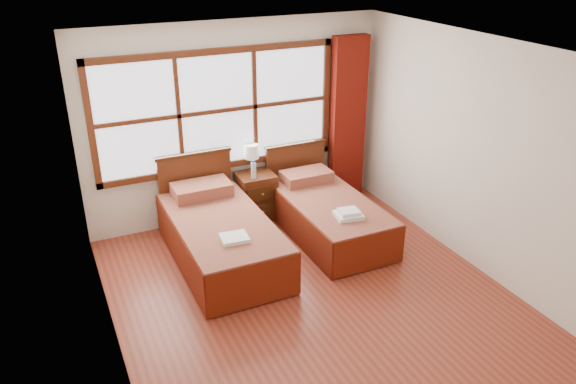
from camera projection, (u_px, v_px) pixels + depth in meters
name	position (u px, v px, depth m)	size (l,w,h in m)	color
floor	(313.00, 299.00, 5.96)	(4.50, 4.50, 0.00)	brown
ceiling	(319.00, 51.00, 4.87)	(4.50, 4.50, 0.00)	white
wall_back	(236.00, 123.00, 7.27)	(4.00, 4.00, 0.00)	silver
wall_left	(102.00, 229.00, 4.65)	(4.50, 4.50, 0.00)	silver
wall_right	(477.00, 156.00, 6.18)	(4.50, 4.50, 0.00)	silver
window	(218.00, 111.00, 7.06)	(3.16, 0.06, 1.56)	white
curtain	(348.00, 119.00, 7.82)	(0.50, 0.16, 2.30)	maroon
bed_left	(220.00, 235.00, 6.58)	(1.05, 2.07, 1.02)	#3E210C
bed_right	(327.00, 214.00, 7.14)	(0.96, 1.98, 0.93)	#3E210C
nightstand	(256.00, 196.00, 7.53)	(0.48, 0.47, 0.64)	#512411
towels_left	(234.00, 238.00, 6.00)	(0.31, 0.28, 0.05)	white
towels_right	(349.00, 214.00, 6.58)	(0.35, 0.31, 0.09)	white
lamp	(251.00, 152.00, 7.40)	(0.19, 0.19, 0.37)	gold
bottle_near	(254.00, 171.00, 7.24)	(0.06, 0.06, 0.22)	silver
bottle_far	(253.00, 170.00, 7.24)	(0.06, 0.06, 0.24)	silver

